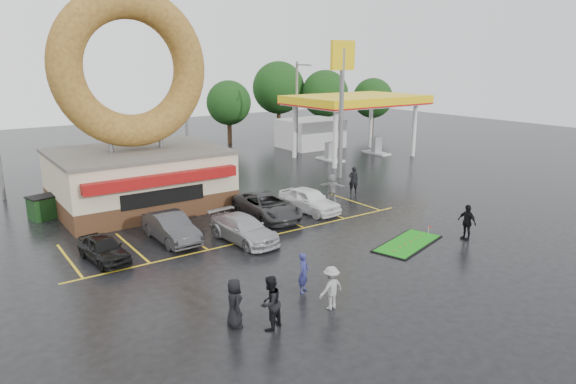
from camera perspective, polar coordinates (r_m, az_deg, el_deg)
ground at (r=24.74m, az=1.00°, el=-7.33°), size 120.00×120.00×0.00m
donut_shop at (r=33.56m, az=-16.51°, el=5.81°), size 10.20×8.70×13.50m
gas_station at (r=52.10m, az=5.27°, el=8.41°), size 12.30×13.65×5.90m
shell_sign at (r=40.51m, az=6.02°, el=11.87°), size 2.20×0.36×10.60m
streetlight_mid at (r=43.40m, az=-11.20°, el=8.41°), size 0.40×2.21×9.00m
streetlight_right at (r=50.29m, az=1.04°, el=9.49°), size 0.40×2.21×9.00m
tree_far_a at (r=62.74m, az=4.12°, el=10.83°), size 5.60×5.60×8.00m
tree_far_b at (r=65.29m, az=9.39°, el=10.25°), size 4.90×4.90×7.00m
tree_far_c at (r=63.52m, az=-1.06°, el=11.50°), size 6.30×6.30×9.00m
tree_far_d at (r=57.74m, az=-6.60°, el=9.80°), size 4.90×4.90×7.00m
car_black at (r=25.69m, az=-19.81°, el=-5.93°), size 1.88×3.74×1.22m
car_dgrey at (r=27.39m, az=-12.87°, el=-3.88°), size 1.66×4.49×1.47m
car_silver at (r=26.81m, az=-4.96°, el=-4.11°), size 2.28×4.74×1.33m
car_grey at (r=30.54m, az=-2.36°, el=-1.59°), size 2.77×5.45×1.47m
car_white at (r=31.80m, az=2.36°, el=-0.90°), size 2.24×4.60×1.51m
person_blue at (r=21.03m, az=1.75°, el=-8.93°), size 0.73×0.66×1.68m
person_blackjkt at (r=18.30m, az=-2.01°, el=-12.21°), size 1.17×1.05×1.97m
person_hoodie at (r=19.77m, az=4.81°, el=-10.56°), size 1.14×0.71×1.70m
person_bystander at (r=18.57m, az=-5.99°, el=-12.17°), size 0.70×0.96×1.79m
person_cameraman at (r=28.50m, az=19.24°, el=-3.17°), size 0.51×1.13×1.89m
person_walker_near at (r=34.31m, az=4.90°, el=0.51°), size 1.53×1.66×1.85m
person_walker_far at (r=36.49m, az=7.28°, el=1.34°), size 0.83×0.77×1.90m
dumpster at (r=33.82m, az=-25.29°, el=-1.55°), size 2.05×1.62×1.30m
putting_green at (r=27.20m, az=13.18°, el=-5.58°), size 4.78×3.08×0.55m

